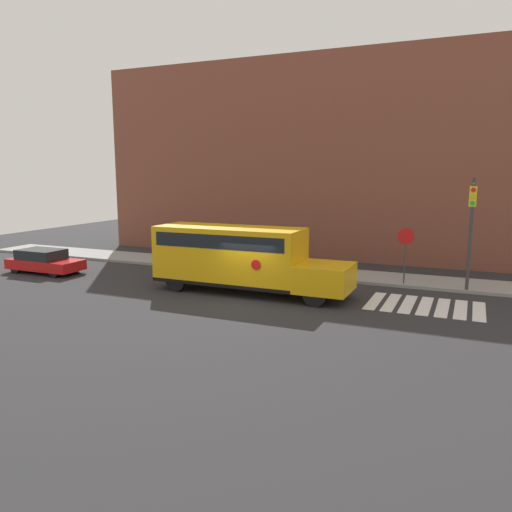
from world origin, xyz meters
TOP-DOWN VIEW (x-y plane):
  - ground_plane at (0.00, 0.00)m, footprint 60.00×60.00m
  - sidewalk_strip at (0.00, 6.50)m, footprint 44.00×3.00m
  - building_backdrop at (0.00, 13.00)m, footprint 32.00×4.00m
  - crosswalk_stripes at (7.30, 2.00)m, footprint 4.70×3.20m
  - school_bus at (-1.01, 1.11)m, footprint 9.30×2.57m
  - parked_car at (-12.99, 0.81)m, footprint 4.33×1.79m
  - stop_sign at (5.98, 5.39)m, footprint 0.80×0.10m
  - traffic_light at (8.86, 4.13)m, footprint 0.28×3.48m

SIDE VIEW (x-z plane):
  - ground_plane at x=0.00m, z-range 0.00..0.00m
  - crosswalk_stripes at x=7.30m, z-range 0.00..0.01m
  - sidewalk_strip at x=0.00m, z-range 0.00..0.15m
  - parked_car at x=-12.99m, z-range 0.00..1.32m
  - school_bus at x=-1.01m, z-range 0.20..3.26m
  - stop_sign at x=5.98m, z-range 0.51..3.41m
  - traffic_light at x=8.86m, z-range 0.89..6.23m
  - building_backdrop at x=0.00m, z-range 0.00..12.88m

